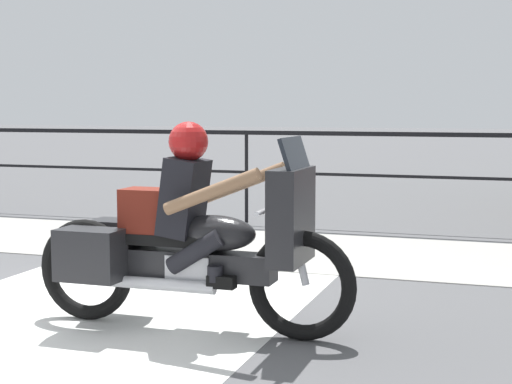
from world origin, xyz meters
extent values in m
plane|color=#565659|center=(0.00, 0.00, 0.00)|extent=(120.00, 120.00, 0.00)
cube|color=#A8A59E|center=(0.00, 3.40, 0.01)|extent=(44.00, 2.40, 0.01)
cube|color=silver|center=(0.54, -0.20, 0.00)|extent=(3.02, 6.00, 0.01)
cube|color=black|center=(0.00, 5.35, 1.29)|extent=(36.00, 0.04, 0.06)
cube|color=black|center=(0.00, 5.35, 0.73)|extent=(36.00, 0.03, 0.04)
cylinder|color=black|center=(0.00, 5.35, 0.66)|extent=(0.05, 0.05, 1.32)
torus|color=black|center=(2.26, 0.04, 0.39)|extent=(0.79, 0.11, 0.79)
torus|color=black|center=(0.53, 0.04, 0.39)|extent=(0.79, 0.11, 0.79)
cube|color=#232326|center=(1.40, 0.04, 0.49)|extent=(1.31, 0.22, 0.20)
cube|color=silver|center=(1.43, 0.04, 0.44)|extent=(0.34, 0.26, 0.26)
ellipsoid|color=#232326|center=(1.60, 0.04, 0.74)|extent=(0.62, 0.30, 0.26)
cube|color=black|center=(1.22, 0.04, 0.68)|extent=(0.76, 0.28, 0.08)
cube|color=#232326|center=(2.18, 0.04, 0.89)|extent=(0.20, 0.58, 0.67)
cube|color=#1E232B|center=(2.20, 0.04, 1.32)|extent=(0.10, 0.50, 0.24)
cylinder|color=silver|center=(2.04, 0.04, 0.94)|extent=(0.04, 0.70, 0.04)
cylinder|color=silver|center=(1.19, -0.12, 0.36)|extent=(0.95, 0.09, 0.09)
cube|color=#232326|center=(0.71, -0.20, 0.57)|extent=(0.48, 0.28, 0.38)
cube|color=#232326|center=(0.71, 0.28, 0.57)|extent=(0.48, 0.28, 0.38)
cylinder|color=silver|center=(2.23, 0.04, 0.64)|extent=(0.17, 0.06, 0.49)
cube|color=black|center=(1.36, 0.04, 0.99)|extent=(0.32, 0.36, 0.59)
sphere|color=#8C6647|center=(1.40, 0.04, 1.38)|extent=(0.23, 0.23, 0.23)
sphere|color=#B21919|center=(1.40, 0.04, 1.40)|extent=(0.29, 0.29, 0.29)
cylinder|color=black|center=(1.51, -0.11, 0.62)|extent=(0.44, 0.13, 0.34)
cylinder|color=black|center=(1.66, -0.11, 0.47)|extent=(0.11, 0.11, 0.11)
cube|color=black|center=(1.71, -0.11, 0.41)|extent=(0.20, 0.10, 0.09)
cylinder|color=black|center=(1.51, 0.19, 0.62)|extent=(0.44, 0.13, 0.34)
cylinder|color=black|center=(1.66, 0.19, 0.47)|extent=(0.11, 0.11, 0.11)
cube|color=black|center=(1.71, 0.19, 0.41)|extent=(0.20, 0.10, 0.09)
cylinder|color=#8C6647|center=(1.70, -0.26, 1.07)|extent=(0.71, 0.09, 0.35)
cylinder|color=#8C6647|center=(1.70, 0.34, 1.07)|extent=(0.71, 0.09, 0.35)
cube|color=maroon|center=(1.06, 0.04, 0.87)|extent=(0.36, 0.27, 0.34)
camera|label=1|loc=(3.67, -5.20, 1.64)|focal=55.00mm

